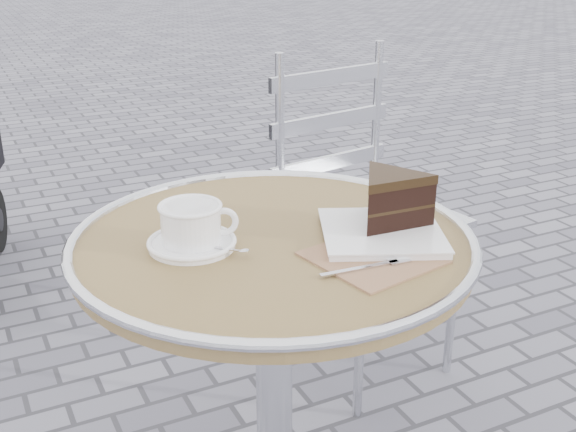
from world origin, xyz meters
name	(u,v)px	position (x,y,z in m)	size (l,w,h in m)	color
cafe_table	(274,319)	(0.00, 0.00, 0.57)	(0.72, 0.72, 0.74)	silver
cappuccino_set	(192,228)	(-0.14, 0.03, 0.77)	(0.15, 0.16, 0.08)	white
cake_plate_set	(388,207)	(0.19, -0.07, 0.78)	(0.33, 0.31, 0.11)	#91674F
bistro_chair	(347,176)	(0.52, 0.62, 0.58)	(0.48, 0.48, 0.93)	silver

